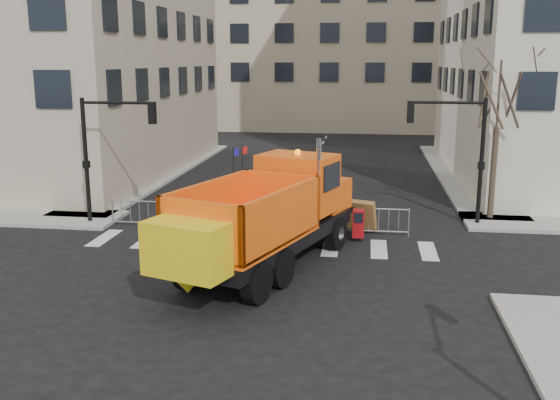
# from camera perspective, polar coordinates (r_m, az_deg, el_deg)

# --- Properties ---
(ground) EXTENTS (120.00, 120.00, 0.00)m
(ground) POSITION_cam_1_polar(r_m,az_deg,el_deg) (18.85, -4.05, -8.86)
(ground) COLOR black
(ground) RESTS_ON ground
(sidewalk_back) EXTENTS (64.00, 5.00, 0.15)m
(sidewalk_back) POSITION_cam_1_polar(r_m,az_deg,el_deg) (26.80, -0.29, -2.11)
(sidewalk_back) COLOR gray
(sidewalk_back) RESTS_ON ground
(building_far) EXTENTS (30.00, 18.00, 24.00)m
(building_far) POSITION_cam_1_polar(r_m,az_deg,el_deg) (69.43, 5.09, 16.82)
(building_far) COLOR tan
(building_far) RESTS_ON ground
(traffic_light_left) EXTENTS (0.18, 0.18, 5.40)m
(traffic_light_left) POSITION_cam_1_polar(r_m,az_deg,el_deg) (27.61, -17.30, 3.33)
(traffic_light_left) COLOR black
(traffic_light_left) RESTS_ON ground
(traffic_light_right) EXTENTS (0.18, 0.18, 5.40)m
(traffic_light_right) POSITION_cam_1_polar(r_m,az_deg,el_deg) (27.39, 17.93, 3.21)
(traffic_light_right) COLOR black
(traffic_light_right) RESTS_ON ground
(crowd_barriers) EXTENTS (12.60, 0.60, 1.10)m
(crowd_barriers) POSITION_cam_1_polar(r_m,az_deg,el_deg) (25.94, -2.22, -1.53)
(crowd_barriers) COLOR #9EA0A5
(crowd_barriers) RESTS_ON ground
(street_tree) EXTENTS (3.00, 3.00, 7.50)m
(street_tree) POSITION_cam_1_polar(r_m,az_deg,el_deg) (28.36, 19.14, 5.58)
(street_tree) COLOR #382B21
(street_tree) RESTS_ON ground
(plow_truck) EXTENTS (6.53, 11.54, 4.34)m
(plow_truck) POSITION_cam_1_polar(r_m,az_deg,el_deg) (20.61, -1.34, -1.31)
(plow_truck) COLOR black
(plow_truck) RESTS_ON ground
(cop_a) EXTENTS (0.69, 0.50, 1.75)m
(cop_a) POSITION_cam_1_polar(r_m,az_deg,el_deg) (24.99, 2.36, -1.31)
(cop_a) COLOR black
(cop_a) RESTS_ON ground
(cop_b) EXTENTS (1.01, 0.82, 1.94)m
(cop_b) POSITION_cam_1_polar(r_m,az_deg,el_deg) (24.89, 4.81, -1.17)
(cop_b) COLOR black
(cop_b) RESTS_ON ground
(cop_c) EXTENTS (1.12, 0.98, 1.81)m
(cop_c) POSITION_cam_1_polar(r_m,az_deg,el_deg) (24.90, 5.38, -1.34)
(cop_c) COLOR black
(cop_c) RESTS_ON ground
(worker) EXTENTS (1.27, 1.24, 1.74)m
(worker) POSITION_cam_1_polar(r_m,az_deg,el_deg) (30.25, -16.64, 0.91)
(worker) COLOR yellow
(worker) RESTS_ON sidewalk_back
(newspaper_box) EXTENTS (0.46, 0.41, 1.10)m
(newspaper_box) POSITION_cam_1_polar(r_m,az_deg,el_deg) (24.44, 7.18, -2.15)
(newspaper_box) COLOR maroon
(newspaper_box) RESTS_ON sidewalk_back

